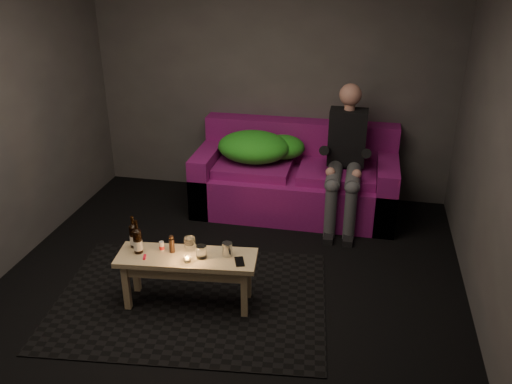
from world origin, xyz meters
The scene contains 17 objects.
floor centered at (0.00, 0.00, 0.00)m, with size 4.50×4.50×0.00m, color black.
room centered at (0.00, 0.47, 1.64)m, with size 4.50×4.50×4.50m.
rug centered at (-0.25, -0.05, 0.01)m, with size 2.21×1.60×0.01m, color black.
sofa centered at (0.36, 1.82, 0.33)m, with size 2.13×0.96×0.92m.
green_blanket centered at (-0.06, 1.81, 0.69)m, with size 0.94×0.64×0.32m.
person centered at (0.88, 1.65, 0.74)m, with size 0.38×0.88×1.42m.
coffee_table centered at (-0.25, -0.10, 0.37)m, with size 1.13×0.46×0.45m.
beer_bottle_a centered at (-0.71, -0.05, 0.55)m, with size 0.07×0.07×0.27m.
beer_bottle_b centered at (-0.64, -0.13, 0.56)m, with size 0.07×0.07×0.28m.
salt_shaker centered at (-0.47, -0.07, 0.49)m, with size 0.04×0.04×0.08m, color silver.
pepper_mill centered at (-0.38, -0.07, 0.51)m, with size 0.04×0.04×0.12m, color black.
tumbler_back centered at (-0.26, 0.00, 0.50)m, with size 0.09×0.09×0.10m, color white.
tealight centered at (-0.22, -0.18, 0.47)m, with size 0.06×0.06×0.04m.
tumbler_front centered at (-0.13, -0.10, 0.50)m, with size 0.08×0.08×0.10m, color white.
steel_cup centered at (0.06, -0.03, 0.51)m, with size 0.08×0.08×0.11m, color #ABADB1.
smartphone centered at (0.18, -0.11, 0.46)m, with size 0.07×0.14×0.01m, color black.
red_lighter centered at (-0.57, -0.19, 0.46)m, with size 0.02×0.07×0.01m, color red.
Camera 1 is at (1.02, -3.57, 2.69)m, focal length 38.00 mm.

